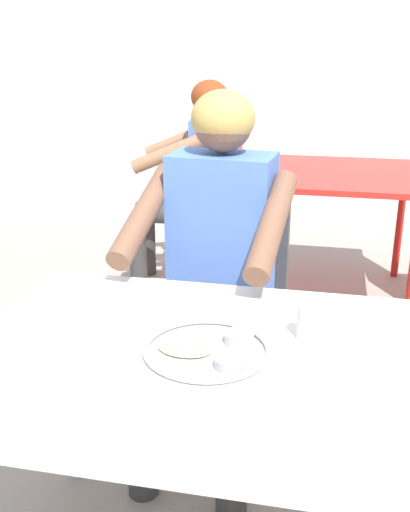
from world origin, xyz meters
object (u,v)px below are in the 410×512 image
(thali_tray, at_px, (209,350))
(diner_foreground, at_px, (214,252))
(drinking_cup, at_px, (310,321))
(chair_foreground, at_px, (230,292))
(table_background_red, at_px, (334,186))
(patron_background, at_px, (193,168))
(chair_red_left, at_px, (220,204))
(table_foreground, at_px, (204,381))

(thali_tray, bearing_deg, diner_foreground, 99.85)
(drinking_cup, bearing_deg, chair_foreground, 113.88)
(table_background_red, bearing_deg, chair_foreground, -106.14)
(thali_tray, relative_size, diner_foreground, 0.23)
(patron_background, bearing_deg, table_background_red, 0.79)
(thali_tray, xyz_separation_m, chair_red_left, (-0.37, 2.17, -0.25))
(drinking_cup, bearing_deg, table_background_red, 88.55)
(thali_tray, distance_m, drinking_cup, 0.26)
(diner_foreground, bearing_deg, table_background_red, 75.61)
(drinking_cup, bearing_deg, patron_background, 110.66)
(diner_foreground, bearing_deg, table_foreground, -81.27)
(drinking_cup, relative_size, chair_red_left, 0.11)
(patron_background, bearing_deg, table_foreground, -76.47)
(diner_foreground, distance_m, table_background_red, 1.54)
(thali_tray, relative_size, patron_background, 0.25)
(table_foreground, distance_m, table_background_red, 2.13)
(drinking_cup, bearing_deg, diner_foreground, 124.16)
(drinking_cup, distance_m, table_background_red, 1.98)
(drinking_cup, xyz_separation_m, chair_red_left, (-0.60, 2.04, -0.29))
(table_background_red, xyz_separation_m, chair_red_left, (-0.65, 0.06, -0.16))
(patron_background, bearing_deg, diner_foreground, -74.51)
(thali_tray, height_order, table_background_red, thali_tray)
(thali_tray, bearing_deg, chair_red_left, 99.78)
(table_foreground, distance_m, chair_red_left, 2.20)
(thali_tray, height_order, chair_red_left, chair_red_left)
(diner_foreground, relative_size, patron_background, 1.06)
(table_background_red, bearing_deg, diner_foreground, -104.39)
(table_foreground, relative_size, thali_tray, 3.92)
(drinking_cup, xyz_separation_m, chair_foreground, (-0.32, 0.71, -0.26))
(table_background_red, bearing_deg, thali_tray, -97.42)
(chair_foreground, distance_m, table_background_red, 1.32)
(thali_tray, distance_m, chair_red_left, 2.21)
(table_background_red, height_order, patron_background, patron_background)
(diner_foreground, height_order, table_background_red, diner_foreground)
(chair_red_left, bearing_deg, table_foreground, -80.54)
(table_foreground, xyz_separation_m, chair_foreground, (-0.08, 0.84, -0.14))
(diner_foreground, xyz_separation_m, patron_background, (-0.41, 1.48, -0.04))
(drinking_cup, bearing_deg, table_foreground, -151.20)
(table_foreground, xyz_separation_m, table_background_red, (0.29, 2.11, -0.01))
(table_foreground, bearing_deg, chair_red_left, 99.46)
(drinking_cup, height_order, diner_foreground, diner_foreground)
(chair_red_left, bearing_deg, diner_foreground, -80.24)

